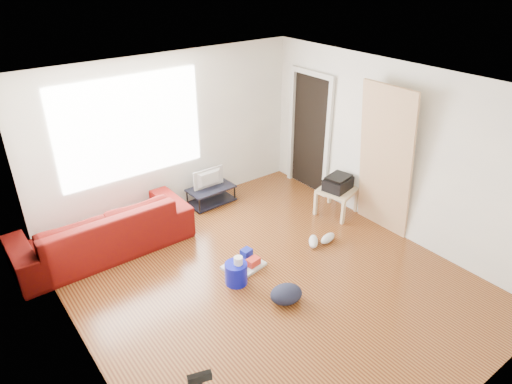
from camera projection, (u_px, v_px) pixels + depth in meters
room at (267, 189)px, 5.43m from camera, size 4.51×5.01×2.51m
sofa at (107, 250)px, 6.49m from camera, size 2.40×0.94×0.70m
tv_stand at (211, 195)px, 7.64m from camera, size 0.78×0.46×0.29m
tv at (210, 179)px, 7.50m from camera, size 0.56×0.07×0.32m
side_table at (337, 193)px, 7.24m from camera, size 0.66×0.66×0.43m
printer at (338, 183)px, 7.16m from camera, size 0.50×0.42×0.23m
bucket at (236, 282)px, 5.85m from camera, size 0.34×0.34×0.29m
toilet_paper at (238, 270)px, 5.76m from camera, size 0.11×0.11×0.10m
cleaning_tray at (244, 263)px, 6.13m from camera, size 0.56×0.48×0.18m
backpack at (286, 301)px, 5.54m from camera, size 0.46×0.41×0.22m
sneakers at (321, 240)px, 6.60m from camera, size 0.54×0.32×0.12m
door_panel at (376, 227)px, 7.03m from camera, size 0.28×0.89×2.23m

